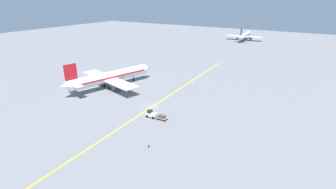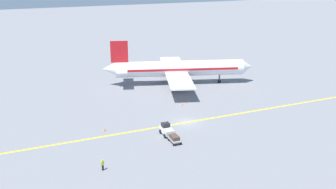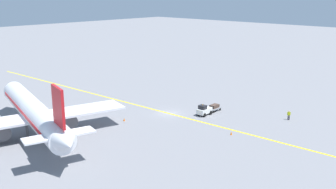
% 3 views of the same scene
% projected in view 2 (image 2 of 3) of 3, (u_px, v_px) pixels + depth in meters
% --- Properties ---
extents(ground_plane, '(400.00, 400.00, 0.00)m').
position_uv_depth(ground_plane, '(187.00, 122.00, 71.20)').
color(ground_plane, slate).
extents(apron_yellow_centreline, '(5.34, 119.91, 0.01)m').
position_uv_depth(apron_yellow_centreline, '(187.00, 122.00, 71.19)').
color(apron_yellow_centreline, yellow).
rests_on(apron_yellow_centreline, ground).
extents(airplane_at_gate, '(28.39, 35.03, 10.60)m').
position_uv_depth(airplane_at_gate, '(178.00, 69.00, 92.34)').
color(airplane_at_gate, white).
rests_on(airplane_at_gate, ground).
extents(baggage_tug_white, '(3.06, 1.85, 2.11)m').
position_uv_depth(baggage_tug_white, '(167.00, 130.00, 65.86)').
color(baggage_tug_white, white).
rests_on(baggage_tug_white, ground).
extents(baggage_cart_trailing, '(2.65, 1.50, 1.24)m').
position_uv_depth(baggage_cart_trailing, '(175.00, 138.00, 63.03)').
color(baggage_cart_trailing, gray).
rests_on(baggage_cart_trailing, ground).
extents(ground_crew_worker, '(0.39, 0.48, 1.68)m').
position_uv_depth(ground_crew_worker, '(103.00, 164.00, 54.61)').
color(ground_crew_worker, '#23232D').
rests_on(ground_crew_worker, ground).
extents(traffic_cone_near_nose, '(0.32, 0.32, 0.55)m').
position_uv_depth(traffic_cone_near_nose, '(182.00, 104.00, 79.49)').
color(traffic_cone_near_nose, orange).
rests_on(traffic_cone_near_nose, ground).
extents(traffic_cone_mid_apron, '(0.32, 0.32, 0.55)m').
position_uv_depth(traffic_cone_mid_apron, '(105.00, 130.00, 67.41)').
color(traffic_cone_mid_apron, orange).
rests_on(traffic_cone_mid_apron, ground).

